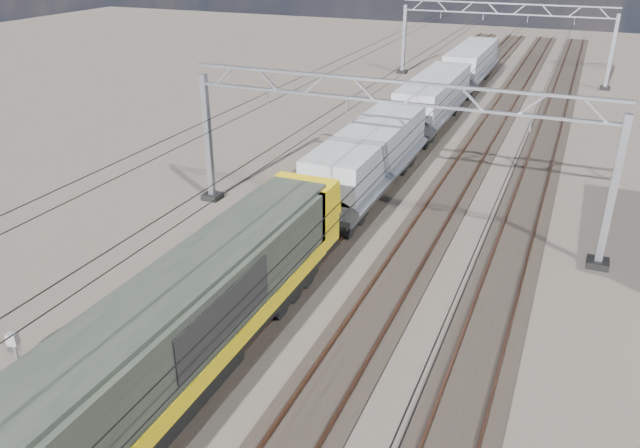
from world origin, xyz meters
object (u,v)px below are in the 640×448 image
at_px(catenary_gantry_far, 503,39).
at_px(locomotive, 169,339).
at_px(catenary_gantry_mid, 387,151).
at_px(hopper_wagon_third, 471,63).
at_px(trackside_cabinet, 13,340).
at_px(hopper_wagon_lead, 369,157).
at_px(hopper_wagon_mid, 434,97).

height_order(catenary_gantry_far, locomotive, catenary_gantry_far).
bearing_deg(catenary_gantry_mid, hopper_wagon_third, 93.58).
bearing_deg(catenary_gantry_far, trackside_cabinet, -99.10).
bearing_deg(locomotive, hopper_wagon_third, 90.00).
bearing_deg(trackside_cabinet, locomotive, -12.35).
bearing_deg(locomotive, catenary_gantry_far, 87.71).
relative_size(catenary_gantry_far, hopper_wagon_lead, 1.53).
height_order(catenary_gantry_far, hopper_wagon_lead, catenary_gantry_far).
relative_size(hopper_wagon_mid, trackside_cabinet, 12.68).
bearing_deg(hopper_wagon_mid, catenary_gantry_mid, -83.58).
bearing_deg(hopper_wagon_third, trackside_cabinet, -97.46).
relative_size(locomotive, trackside_cabinet, 20.58).
bearing_deg(catenary_gantry_far, locomotive, -92.29).
bearing_deg(hopper_wagon_lead, catenary_gantry_far, 86.47).
distance_m(catenary_gantry_mid, catenary_gantry_far, 36.00).
xyz_separation_m(catenary_gantry_far, hopper_wagon_third, (-2.00, -4.02, -1.67)).
bearing_deg(locomotive, hopper_wagon_mid, 90.00).
height_order(hopper_wagon_lead, trackside_cabinet, hopper_wagon_lead).
relative_size(catenary_gantry_mid, hopper_wagon_lead, 1.53).
height_order(catenary_gantry_mid, hopper_wagon_mid, catenary_gantry_mid).
xyz_separation_m(catenary_gantry_mid, locomotive, (-2.00, -14.11, -1.58)).
distance_m(catenary_gantry_far, trackside_cabinet, 51.15).
bearing_deg(catenary_gantry_mid, locomotive, -98.07).
relative_size(catenary_gantry_far, locomotive, 0.94).
bearing_deg(hopper_wagon_lead, catenary_gantry_mid, -60.83).
distance_m(catenary_gantry_mid, hopper_wagon_lead, 4.43).
bearing_deg(hopper_wagon_mid, trackside_cabinet, -100.68).
xyz_separation_m(hopper_wagon_mid, hopper_wagon_third, (0.00, 14.20, 0.00)).
height_order(hopper_wagon_third, trackside_cabinet, hopper_wagon_third).
bearing_deg(hopper_wagon_lead, hopper_wagon_mid, 90.00).
xyz_separation_m(catenary_gantry_mid, trackside_cabinet, (-8.07, -14.41, -3.14)).
height_order(catenary_gantry_mid, catenary_gantry_far, same).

